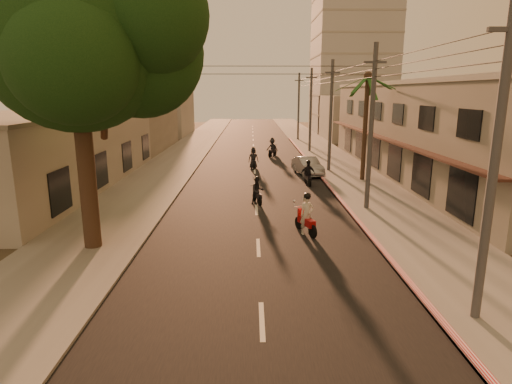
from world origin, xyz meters
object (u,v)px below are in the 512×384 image
scooter_red (306,216)px  scooter_far_b (272,148)px  scooter_far_a (253,159)px  broadleaf_tree (86,39)px  scooter_mid_b (308,174)px  parked_car (308,166)px  palm_tree (368,82)px  scooter_mid_a (257,191)px

scooter_red → scooter_far_b: (-0.39, 24.47, 0.02)m
scooter_red → scooter_far_a: scooter_red is taller
broadleaf_tree → scooter_far_b: 28.51m
scooter_mid_b → parked_car: (0.49, 4.00, -0.11)m
palm_tree → scooter_mid_b: (-4.26, -1.47, -6.33)m
scooter_far_b → parked_car: size_ratio=0.44×
scooter_mid_a → scooter_mid_b: scooter_mid_b is taller
scooter_red → scooter_far_b: scooter_red is taller
broadleaf_tree → scooter_mid_a: 12.55m
palm_tree → parked_car: 7.88m
scooter_mid_b → scooter_far_b: scooter_far_b is taller
broadleaf_tree → scooter_far_b: size_ratio=6.13×
scooter_far_a → parked_car: 5.20m
palm_tree → scooter_far_a: palm_tree is taller
scooter_mid_a → scooter_mid_b: 6.28m
palm_tree → scooter_far_a: 11.61m
scooter_far_b → parked_car: (2.35, -9.76, -0.20)m
scooter_far_a → scooter_red: bearing=-86.8°
broadleaf_tree → scooter_red: bearing=10.7°
palm_tree → scooter_far_a: (-8.10, 5.41, -6.31)m
scooter_far_a → scooter_far_b: bearing=69.5°
scooter_red → scooter_mid_b: 10.81m
scooter_far_a → parked_car: (4.33, -2.88, -0.13)m
parked_car → scooter_far_b: bearing=92.4°
scooter_far_b → scooter_mid_a: bearing=-70.5°
scooter_mid_a → parked_car: 10.00m
scooter_mid_b → scooter_far_a: size_ratio=0.97×
scooter_mid_b → scooter_far_a: scooter_far_a is taller
scooter_far_b → parked_car: 10.04m
broadleaf_tree → scooter_far_b: bearing=72.0°
broadleaf_tree → scooter_mid_b: broadleaf_tree is taller
scooter_red → scooter_mid_a: bearing=90.7°
palm_tree → scooter_mid_a: 12.11m
broadleaf_tree → scooter_far_a: 21.73m
broadleaf_tree → parked_car: 21.13m
scooter_mid_b → scooter_red: bearing=-103.7°
scooter_red → scooter_far_a: (-2.37, 17.59, -0.05)m
broadleaf_tree → scooter_red: size_ratio=6.07×
scooter_mid_a → parked_car: (4.15, 9.10, -0.05)m
palm_tree → scooter_mid_b: size_ratio=4.42×
scooter_mid_a → scooter_mid_b: (3.66, 5.10, 0.06)m
scooter_red → scooter_mid_b: scooter_red is taller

